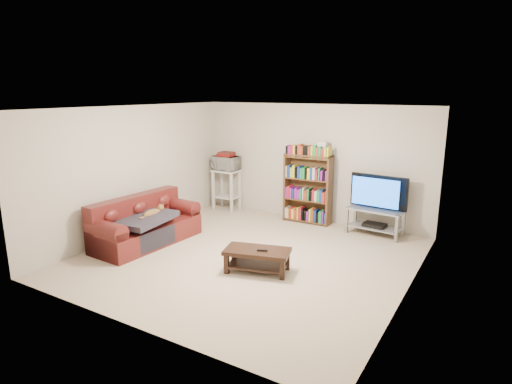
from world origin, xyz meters
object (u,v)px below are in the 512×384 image
Objects in this scene: sofa at (144,226)px; coffee_table at (257,256)px; bookshelf at (308,188)px; tv_stand at (375,217)px.

sofa reaches higher than coffee_table.
bookshelf reaches higher than coffee_table.
coffee_table is 2.79m from tv_stand.
coffee_table is at bearing -107.07° from tv_stand.
tv_stand reaches higher than coffee_table.
tv_stand is at bearing -4.67° from bookshelf.
bookshelf reaches higher than sofa.
bookshelf is at bearing 55.71° from sofa.
coffee_table is at bearing -83.08° from bookshelf.
bookshelf is at bearing -178.55° from tv_stand.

